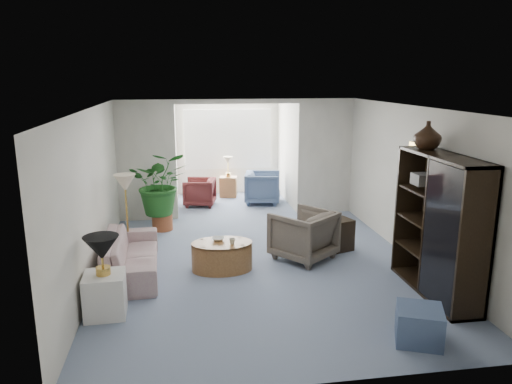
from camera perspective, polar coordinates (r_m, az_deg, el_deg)
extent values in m
plane|color=#8493AE|center=(7.76, 0.70, -8.96)|extent=(6.00, 6.00, 0.00)
plane|color=#8493AE|center=(11.62, -2.69, -1.33)|extent=(2.60, 2.60, 0.00)
cube|color=white|center=(10.24, -12.73, 3.51)|extent=(1.20, 0.12, 2.50)
cube|color=white|center=(10.68, 8.11, 4.10)|extent=(1.20, 0.12, 2.50)
cube|color=white|center=(10.15, -2.15, 10.57)|extent=(2.60, 0.12, 0.10)
cube|color=white|center=(12.41, -3.32, 6.20)|extent=(2.20, 0.02, 1.50)
cube|color=white|center=(12.38, -3.31, 6.18)|extent=(2.20, 0.02, 1.50)
cube|color=#BAAB95|center=(7.98, 18.60, 3.68)|extent=(0.04, 0.50, 0.40)
imported|color=#B8AA9C|center=(7.74, -14.44, -7.13)|extent=(0.86, 2.03, 0.58)
cube|color=white|center=(6.53, -17.29, -11.44)|extent=(0.52, 0.52, 0.55)
cone|color=black|center=(6.30, -17.68, -6.27)|extent=(0.44, 0.44, 0.30)
cone|color=beige|center=(8.26, -15.12, 1.05)|extent=(0.36, 0.36, 0.28)
cylinder|color=olive|center=(7.65, -4.00, -7.50)|extent=(1.15, 1.15, 0.45)
imported|color=white|center=(7.66, -4.47, -5.51)|extent=(0.24, 0.24, 0.05)
imported|color=beige|center=(7.48, -2.81, -5.79)|extent=(0.11, 0.11, 0.09)
imported|color=#62594D|center=(8.07, 5.58, -5.01)|extent=(1.24, 1.25, 0.82)
cube|color=black|center=(8.58, 9.61, -4.96)|extent=(0.55, 0.49, 0.55)
cube|color=black|center=(7.07, 20.65, -3.72)|extent=(0.47, 1.75, 1.95)
imported|color=black|center=(7.26, 19.49, 6.29)|extent=(0.38, 0.38, 0.40)
cube|color=#49597E|center=(6.01, 18.59, -14.56)|extent=(0.66, 0.66, 0.40)
cylinder|color=brown|center=(9.76, -10.92, -3.46)|extent=(0.40, 0.40, 0.32)
imported|color=#205B1F|center=(9.57, -11.13, 1.03)|extent=(1.12, 0.97, 1.25)
imported|color=#49597E|center=(11.55, 0.80, 0.52)|extent=(0.97, 0.96, 0.75)
imported|color=#541C22|center=(11.41, -6.64, -0.01)|extent=(0.83, 0.81, 0.64)
cube|color=olive|center=(12.21, -3.27, 0.62)|extent=(0.48, 0.40, 0.51)
cube|color=#5D5B58|center=(7.25, 19.14, 1.43)|extent=(0.30, 0.26, 0.16)
cube|color=#484543|center=(6.90, 20.89, -3.14)|extent=(0.30, 0.26, 0.16)
cube|color=#2D2823|center=(6.53, 22.59, -0.11)|extent=(0.30, 0.26, 0.16)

